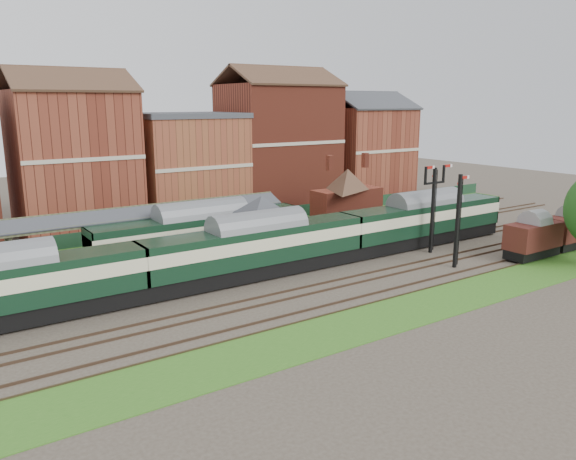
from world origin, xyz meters
TOP-DOWN VIEW (x-y plane):
  - ground at (0.00, 0.00)m, footprint 160.00×160.00m
  - grass_back at (0.00, 16.00)m, footprint 90.00×4.50m
  - grass_front at (0.00, -12.00)m, footprint 90.00×5.00m
  - fence at (0.00, 18.00)m, footprint 90.00×0.12m
  - platform at (-5.00, 9.75)m, footprint 55.00×3.40m
  - signal_box at (-3.00, 3.25)m, footprint 5.40×5.40m
  - brick_hut at (5.00, 3.25)m, footprint 3.20×2.64m
  - station_building at (12.00, 9.75)m, footprint 8.10×8.10m
  - canopy at (-11.00, 9.75)m, footprint 26.00×3.89m
  - semaphore_bracket at (12.04, -2.50)m, footprint 3.60×0.25m
  - semaphore_siding at (10.02, -7.00)m, footprint 1.23×0.25m
  - town_backdrop at (-0.18, 25.00)m, footprint 69.00×10.00m
  - dmu_train at (-5.40, 0.00)m, footprint 57.57×3.02m
  - platform_railcar at (-7.19, 6.50)m, footprint 19.48×3.07m
  - goods_van_a at (24.18, -9.00)m, footprint 5.50×2.38m
  - goods_van_b at (18.06, -9.00)m, footprint 5.63×2.44m

SIDE VIEW (x-z plane):
  - ground at x=0.00m, z-range 0.00..0.00m
  - grass_back at x=0.00m, z-range 0.00..0.06m
  - grass_front at x=0.00m, z-range 0.00..0.06m
  - platform at x=-5.00m, z-range 0.00..1.00m
  - fence at x=0.00m, z-range 0.00..1.50m
  - brick_hut at x=5.00m, z-range -0.28..2.67m
  - goods_van_a at x=24.18m, z-range 0.24..3.58m
  - goods_van_b at x=18.06m, z-range 0.25..3.66m
  - dmu_train at x=-5.40m, z-range 0.37..4.79m
  - platform_railcar at x=-7.19m, z-range 0.37..4.85m
  - signal_box at x=-3.00m, z-range 0.19..6.19m
  - station_building at x=12.00m, z-range 1.01..6.91m
  - semaphore_siding at x=10.02m, z-range 0.16..8.16m
  - canopy at x=-11.00m, z-range 2.54..6.62m
  - semaphore_bracket at x=12.04m, z-range 0.54..8.72m
  - town_backdrop at x=-0.18m, z-range -1.00..15.00m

